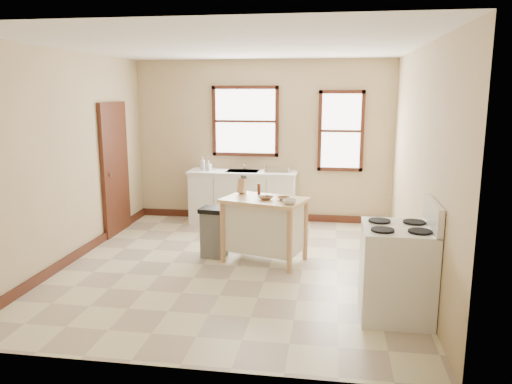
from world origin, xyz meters
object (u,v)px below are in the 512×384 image
trash_bin (214,232)px  gas_stove (397,259)px  kitchen_island (264,230)px  bowl_c (289,202)px  bowl_b (284,198)px  knife_block (242,187)px  pepper_grinder (259,189)px  bowl_a (266,198)px  soap_bottle_b (209,166)px  dish_rack (278,169)px  soap_bottle_a (203,163)px

trash_bin → gas_stove: (2.26, -1.53, 0.26)m
kitchen_island → bowl_c: (0.36, -0.28, 0.46)m
bowl_b → gas_stove: gas_stove is taller
knife_block → pepper_grinder: 0.24m
kitchen_island → bowl_a: 0.46m
soap_bottle_b → bowl_a: 2.31m
knife_block → kitchen_island: bearing=-21.3°
bowl_a → bowl_b: bowl_a is taller
soap_bottle_b → bowl_c: size_ratio=0.96×
knife_block → bowl_b: knife_block is taller
knife_block → bowl_a: (0.37, -0.33, -0.08)m
bowl_c → trash_bin: 1.25m
bowl_b → gas_stove: bearing=-47.4°
trash_bin → bowl_c: bearing=-10.6°
dish_rack → gas_stove: (1.58, -3.34, -0.37)m
soap_bottle_a → kitchen_island: bearing=-55.7°
soap_bottle_a → bowl_c: soap_bottle_a is taller
knife_block → bowl_c: (0.70, -0.53, -0.07)m
pepper_grinder → soap_bottle_a: bearing=126.3°
soap_bottle_a → bowl_b: 2.57m
soap_bottle_a → gas_stove: size_ratio=0.19×
soap_bottle_b → pepper_grinder: size_ratio=1.16×
dish_rack → knife_block: bearing=-111.2°
soap_bottle_a → soap_bottle_b: bearing=-28.9°
bowl_a → bowl_b: bearing=2.7°
soap_bottle_b → trash_bin: size_ratio=0.25×
soap_bottle_b → bowl_c: bearing=-32.9°
trash_bin → pepper_grinder: bearing=23.5°
soap_bottle_b → kitchen_island: 2.31m
knife_block → gas_stove: bearing=-26.9°
soap_bottle_b → knife_block: bearing=-40.7°
soap_bottle_b → bowl_b: 2.44m
bowl_a → bowl_c: bearing=-32.0°
pepper_grinder → gas_stove: (1.66, -1.70, -0.34)m
bowl_a → knife_block: bearing=138.7°
knife_block → trash_bin: 0.74m
soap_bottle_b → pepper_grinder: (1.12, -1.62, -0.06)m
gas_stove → trash_bin: bearing=146.0°
bowl_c → soap_bottle_a: bearing=127.6°
dish_rack → bowl_a: dish_rack is taller
kitchen_island → knife_block: size_ratio=5.31×
trash_bin → soap_bottle_b: bearing=113.5°
pepper_grinder → trash_bin: pepper_grinder is taller
soap_bottle_a → knife_block: (1.00, -1.68, -0.07)m
pepper_grinder → bowl_a: bearing=-66.5°
kitchen_island → bowl_c: bearing=-21.1°
bowl_b → bowl_c: (0.09, -0.22, 0.01)m
dish_rack → bowl_c: dish_rack is taller
knife_block → gas_stove: gas_stove is taller
dish_rack → pepper_grinder: size_ratio=2.88×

